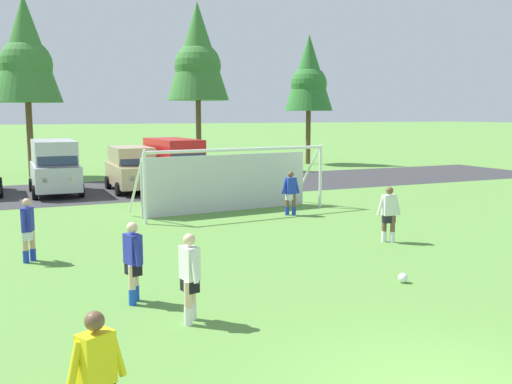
{
  "coord_description": "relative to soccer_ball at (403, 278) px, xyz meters",
  "views": [
    {
      "loc": [
        -5.26,
        -5.54,
        3.75
      ],
      "look_at": [
        0.94,
        8.3,
        1.68
      ],
      "focal_mm": 40.38,
      "sensor_mm": 36.0,
      "label": 1
    }
  ],
  "objects": [
    {
      "name": "soccer_goal",
      "position": [
        -0.05,
        10.33,
        1.18
      ],
      "size": [
        7.56,
        2.62,
        2.57
      ],
      "color": "white",
      "rests_on": "ground"
    },
    {
      "name": "tree_mid_left",
      "position": [
        -6.35,
        26.53,
        7.18
      ],
      "size": [
        3.97,
        3.97,
        10.6
      ],
      "color": "brown",
      "rests_on": "ground"
    },
    {
      "name": "tree_mid_right",
      "position": [
        13.2,
        27.9,
        6.45
      ],
      "size": [
        3.58,
        3.58,
        9.54
      ],
      "color": "brown",
      "rests_on": "ground"
    },
    {
      "name": "soccer_ball",
      "position": [
        0.0,
        0.0,
        0.0
      ],
      "size": [
        0.22,
        0.22,
        0.22
      ],
      "color": "white",
      "rests_on": "ground"
    },
    {
      "name": "player_trailing_back",
      "position": [
        -5.79,
        1.08,
        0.71
      ],
      "size": [
        0.33,
        0.75,
        1.64
      ],
      "color": "beige",
      "rests_on": "ground"
    },
    {
      "name": "parked_car_slot_center_left",
      "position": [
        -2.21,
        17.85,
        1.0
      ],
      "size": [
        2.17,
        4.62,
        2.16
      ],
      "color": "tan",
      "rests_on": "ground"
    },
    {
      "name": "player_winger_left",
      "position": [
        -7.53,
        5.38,
        0.71
      ],
      "size": [
        0.36,
        0.7,
        1.64
      ],
      "color": "tan",
      "rests_on": "ground"
    },
    {
      "name": "player_winger_right",
      "position": [
        -5.09,
        -0.42,
        0.71
      ],
      "size": [
        0.31,
        0.75,
        1.64
      ],
      "color": "beige",
      "rests_on": "ground"
    },
    {
      "name": "tree_center_back",
      "position": [
        4.55,
        27.84,
        7.6
      ],
      "size": [
        4.21,
        4.21,
        11.22
      ],
      "color": "brown",
      "rests_on": "ground"
    },
    {
      "name": "referee",
      "position": [
        -7.26,
        -3.89,
        0.71
      ],
      "size": [
        0.73,
        0.38,
        1.64
      ],
      "color": "brown",
      "rests_on": "ground"
    },
    {
      "name": "parked_car_slot_left",
      "position": [
        -5.74,
        18.32,
        1.23
      ],
      "size": [
        2.23,
        4.81,
        2.52
      ],
      "color": "#B2B2BC",
      "rests_on": "ground"
    },
    {
      "name": "player_defender_far",
      "position": [
        1.71,
        8.71,
        0.71
      ],
      "size": [
        0.74,
        0.29,
        1.64
      ],
      "color": "brown",
      "rests_on": "ground"
    },
    {
      "name": "parked_car_slot_center",
      "position": [
        -0.18,
        17.5,
        1.23
      ],
      "size": [
        2.44,
        4.92,
        2.52
      ],
      "color": "red",
      "rests_on": "ground"
    },
    {
      "name": "player_striker_near",
      "position": [
        2.23,
        3.51,
        0.71
      ],
      "size": [
        0.72,
        0.32,
        1.64
      ],
      "color": "brown",
      "rests_on": "ground"
    },
    {
      "name": "parking_lot_strip",
      "position": [
        -2.84,
        18.5,
        -0.11
      ],
      "size": [
        52.0,
        8.4,
        0.01
      ],
      "primitive_type": "cube",
      "color": "#333335",
      "rests_on": "ground"
    },
    {
      "name": "ground_plane",
      "position": [
        -2.84,
        10.5,
        -0.11
      ],
      "size": [
        400.0,
        400.0,
        0.0
      ],
      "primitive_type": "plane",
      "color": "#598C3D"
    }
  ]
}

